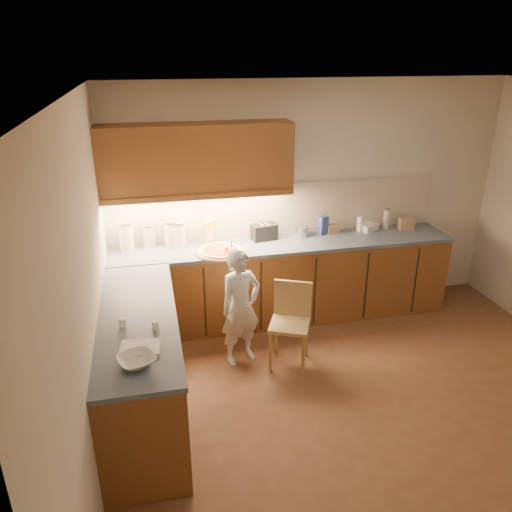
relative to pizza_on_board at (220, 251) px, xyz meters
name	(u,v)px	position (x,y,z in m)	size (l,w,h in m)	color
room	(396,223)	(1.10, -1.55, 0.73)	(4.54, 4.50, 2.62)	brown
l_counter	(243,304)	(0.18, -0.30, -0.48)	(3.77, 2.62, 0.92)	brown
backsplash	(278,209)	(0.73, 0.44, 0.27)	(3.75, 0.02, 0.58)	beige
upper_cabinets	(196,159)	(-0.17, 0.28, 0.91)	(1.95, 0.36, 0.73)	brown
pizza_on_board	(220,251)	(0.00, 0.00, 0.00)	(0.51, 0.51, 0.20)	#A88554
child	(241,307)	(0.10, -0.59, -0.36)	(0.43, 0.28, 1.17)	silver
wooden_chair	(291,317)	(0.57, -0.69, -0.47)	(0.48, 0.48, 0.81)	tan
mixing_bowl	(137,361)	(-0.85, -1.83, 0.01)	(0.25, 0.25, 0.06)	silver
canister_a	(126,236)	(-0.94, 0.27, 0.14)	(0.16, 0.16, 0.32)	white
canister_b	(149,235)	(-0.70, 0.35, 0.10)	(0.14, 0.14, 0.25)	beige
canister_c	(172,234)	(-0.47, 0.29, 0.12)	(0.16, 0.16, 0.29)	silver
canister_d	(178,234)	(-0.40, 0.29, 0.12)	(0.17, 0.17, 0.28)	silver
oil_jug	(210,232)	(-0.06, 0.28, 0.12)	(0.13, 0.11, 0.32)	gold
toaster	(264,232)	(0.54, 0.29, 0.06)	(0.29, 0.20, 0.18)	black
steel_pot	(302,231)	(0.98, 0.30, 0.04)	(0.15, 0.15, 0.12)	#BBBAC0
blue_box	(323,225)	(1.23, 0.32, 0.08)	(0.10, 0.07, 0.21)	#324596
card_box_a	(333,229)	(1.35, 0.32, 0.03)	(0.13, 0.10, 0.10)	tan
white_bottle	(361,224)	(1.68, 0.30, 0.07)	(0.06, 0.06, 0.18)	white
flat_pack	(368,227)	(1.79, 0.31, 0.02)	(0.20, 0.14, 0.08)	white
tall_jar	(386,219)	(2.02, 0.34, 0.10)	(0.08, 0.08, 0.24)	silver
card_box_b	(406,223)	(2.24, 0.27, 0.04)	(0.17, 0.13, 0.13)	tan
dough_cloth	(140,348)	(-0.83, -1.65, -0.01)	(0.28, 0.22, 0.02)	silver
spice_jar_a	(122,323)	(-0.95, -1.31, 0.01)	(0.05, 0.05, 0.07)	white
spice_jar_b	(155,325)	(-0.71, -1.40, 0.01)	(0.05, 0.05, 0.07)	white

